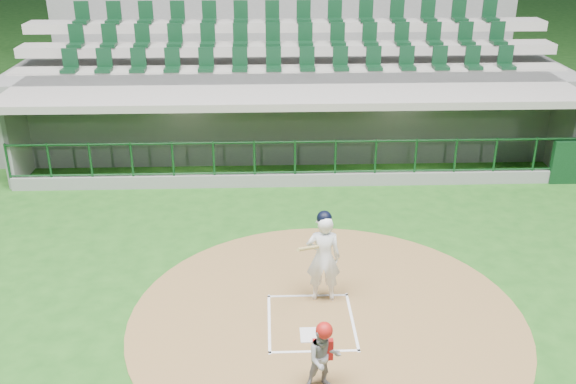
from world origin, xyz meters
The scene contains 8 objects.
ground centered at (0.00, 0.00, 0.00)m, with size 120.00×120.00×0.00m, color #1C4E16.
dirt_circle centered at (0.30, -0.20, 0.01)m, with size 7.20×7.20×0.01m, color brown.
home_plate centered at (0.00, -0.70, 0.02)m, with size 0.43×0.43×0.02m, color silver.
batter_box_chalk centered at (0.00, -0.30, 0.02)m, with size 1.55×1.80×0.01m.
dugout_structure centered at (-0.03, 7.82, 0.96)m, with size 16.40×3.70×3.00m.
seating_deck centered at (0.00, 10.91, 1.42)m, with size 17.00×6.72×5.15m.
batter centered at (0.27, 0.47, 0.93)m, with size 0.87×0.87×1.84m.
catcher centered at (0.06, -2.03, 0.60)m, with size 0.61×0.51×1.20m.
Camera 1 is at (-0.76, -9.89, 6.81)m, focal length 40.00 mm.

